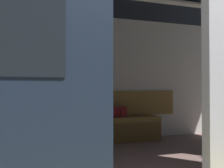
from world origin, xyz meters
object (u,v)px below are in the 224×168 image
at_px(train_car, 108,40).
at_px(grab_pole_door, 98,71).
at_px(person_seated, 93,105).
at_px(book, 70,118).
at_px(bench_seat, 90,124).
at_px(handbag, 119,112).

bearing_deg(train_car, grab_pole_door, 63.46).
relative_size(train_car, grab_pole_door, 2.90).
xyz_separation_m(person_seated, book, (0.39, -0.07, -0.21)).
xyz_separation_m(bench_seat, grab_pole_door, (0.43, 1.81, 0.77)).
xyz_separation_m(train_car, book, (0.28, -1.10, -1.11)).
bearing_deg(grab_pole_door, person_seated, -105.00).
bearing_deg(person_seated, bench_seat, -49.43).
bearing_deg(person_seated, grab_pole_door, 75.00).
bearing_deg(grab_pole_door, book, -92.67).
height_order(person_seated, book, person_seated).
relative_size(bench_seat, handbag, 9.71).
bearing_deg(handbag, grab_pole_door, 62.58).
relative_size(bench_seat, person_seated, 2.18).
distance_m(bench_seat, person_seated, 0.33).
height_order(train_car, handbag, train_car).
relative_size(handbag, grab_pole_door, 0.12).
xyz_separation_m(handbag, book, (0.88, 0.04, -0.07)).
relative_size(train_car, handbag, 24.62).
bearing_deg(bench_seat, train_car, 86.65).
distance_m(bench_seat, grab_pole_door, 2.01).
height_order(book, grab_pole_door, grab_pole_door).
distance_m(person_seated, book, 0.44).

